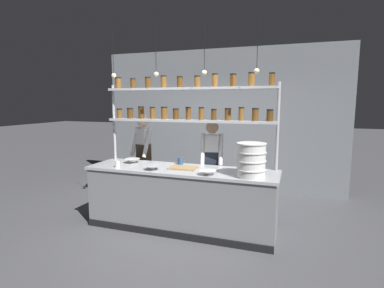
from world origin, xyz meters
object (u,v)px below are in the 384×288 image
(chef_center, at_px, (212,163))
(prep_bowl_center_back, at_px, (153,168))
(chef_left, at_px, (144,154))
(serving_cup_by_board, at_px, (181,161))
(prep_bowl_center_front, at_px, (132,161))
(prep_bowl_near_left, at_px, (208,173))
(cutting_board, at_px, (183,168))
(container_stack, at_px, (251,160))
(serving_cup_front, at_px, (117,164))
(spice_shelf_unit, at_px, (188,107))

(chef_center, bearing_deg, prep_bowl_center_back, -139.73)
(chef_left, distance_m, serving_cup_by_board, 0.98)
(prep_bowl_center_front, bearing_deg, prep_bowl_near_left, -15.67)
(chef_center, height_order, cutting_board, chef_center)
(container_stack, bearing_deg, prep_bowl_center_front, 170.90)
(prep_bowl_near_left, height_order, serving_cup_front, serving_cup_front)
(container_stack, xyz_separation_m, serving_cup_by_board, (-1.16, 0.46, -0.17))
(chef_center, distance_m, prep_bowl_near_left, 0.87)
(spice_shelf_unit, relative_size, container_stack, 6.04)
(chef_left, bearing_deg, spice_shelf_unit, -5.75)
(prep_bowl_center_front, relative_size, serving_cup_front, 2.60)
(cutting_board, bearing_deg, chef_center, 65.47)
(chef_center, distance_m, prep_bowl_center_front, 1.28)
(spice_shelf_unit, bearing_deg, prep_bowl_near_left, -50.36)
(prep_bowl_center_back, bearing_deg, cutting_board, 28.31)
(chef_center, xyz_separation_m, prep_bowl_near_left, (0.17, -0.85, 0.04))
(chef_left, distance_m, serving_cup_front, 0.94)
(chef_left, xyz_separation_m, prep_bowl_center_back, (0.64, -0.93, -0.01))
(chef_left, relative_size, serving_cup_front, 17.58)
(chef_left, height_order, serving_cup_by_board, chef_left)
(chef_center, bearing_deg, prep_bowl_near_left, -88.99)
(chef_left, xyz_separation_m, chef_center, (1.30, -0.11, -0.05))
(chef_left, relative_size, prep_bowl_center_back, 7.45)
(container_stack, distance_m, serving_cup_front, 1.99)
(chef_left, height_order, prep_bowl_near_left, chef_left)
(chef_left, distance_m, chef_center, 1.31)
(spice_shelf_unit, distance_m, chef_center, 0.99)
(prep_bowl_near_left, height_order, prep_bowl_center_back, prep_bowl_near_left)
(cutting_board, relative_size, prep_bowl_near_left, 1.73)
(prep_bowl_near_left, relative_size, prep_bowl_center_back, 1.04)
(chef_center, relative_size, serving_cup_by_board, 14.58)
(chef_center, relative_size, prep_bowl_center_front, 6.48)
(chef_left, height_order, serving_cup_front, chef_left)
(container_stack, bearing_deg, chef_center, 133.35)
(container_stack, xyz_separation_m, prep_bowl_near_left, (-0.56, -0.07, -0.19))
(prep_bowl_near_left, bearing_deg, cutting_board, 150.72)
(prep_bowl_near_left, relative_size, prep_bowl_center_front, 0.94)
(serving_cup_front, bearing_deg, cutting_board, 12.97)
(prep_bowl_center_back, relative_size, serving_cup_front, 2.36)
(container_stack, relative_size, cutting_board, 1.12)
(prep_bowl_center_front, relative_size, serving_cup_by_board, 2.25)
(spice_shelf_unit, height_order, serving_cup_by_board, spice_shelf_unit)
(serving_cup_by_board, bearing_deg, container_stack, -21.63)
(cutting_board, distance_m, serving_cup_front, 0.99)
(spice_shelf_unit, height_order, chef_center, spice_shelf_unit)
(chef_center, xyz_separation_m, prep_bowl_center_front, (-1.19, -0.47, 0.05))
(prep_bowl_center_front, xyz_separation_m, serving_cup_by_board, (0.77, 0.15, 0.02))
(cutting_board, relative_size, serving_cup_by_board, 3.67)
(container_stack, relative_size, serving_cup_by_board, 4.12)
(spice_shelf_unit, bearing_deg, cutting_board, -83.11)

